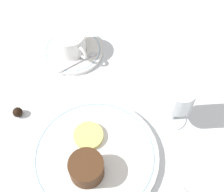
{
  "coord_description": "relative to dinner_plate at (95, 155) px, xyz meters",
  "views": [
    {
      "loc": [
        0.21,
        -0.15,
        0.62
      ],
      "look_at": [
        -0.07,
        0.09,
        0.04
      ],
      "focal_mm": 50.0,
      "sensor_mm": 36.0,
      "label": 1
    }
  ],
  "objects": [
    {
      "name": "chocolate_truffle",
      "position": [
        -0.19,
        -0.07,
        0.0
      ],
      "size": [
        0.02,
        0.02,
        0.02
      ],
      "color": "black",
      "rests_on": "ground_plane"
    },
    {
      "name": "ground_plane",
      "position": [
        0.0,
        0.02,
        -0.01
      ],
      "size": [
        3.0,
        3.0,
        0.0
      ],
      "primitive_type": "plane",
      "color": "white"
    },
    {
      "name": "pineapple_slice",
      "position": [
        -0.04,
        0.02,
        0.01
      ],
      "size": [
        0.06,
        0.06,
        0.01
      ],
      "color": "#EFE075",
      "rests_on": "dinner_plate"
    },
    {
      "name": "dinner_plate",
      "position": [
        0.0,
        0.0,
        0.0
      ],
      "size": [
        0.27,
        0.27,
        0.01
      ],
      "color": "white",
      "rests_on": "ground_plane"
    },
    {
      "name": "spoon",
      "position": [
        -0.22,
        0.13,
        0.0
      ],
      "size": [
        0.02,
        0.11,
        0.0
      ],
      "color": "silver",
      "rests_on": "saucer"
    },
    {
      "name": "saucer",
      "position": [
        -0.26,
        0.14,
        -0.0
      ],
      "size": [
        0.15,
        0.15,
        0.01
      ],
      "color": "white",
      "rests_on": "ground_plane"
    },
    {
      "name": "dessert_cake",
      "position": [
        0.02,
        -0.03,
        0.03
      ],
      "size": [
        0.07,
        0.07,
        0.05
      ],
      "color": "#4C2D19",
      "rests_on": "dinner_plate"
    },
    {
      "name": "wine_glass",
      "position": [
        0.04,
        0.19,
        0.07
      ],
      "size": [
        0.06,
        0.06,
        0.12
      ],
      "color": "silver",
      "rests_on": "ground_plane"
    },
    {
      "name": "coffee_cup",
      "position": [
        -0.26,
        0.14,
        0.03
      ],
      "size": [
        0.11,
        0.08,
        0.06
      ],
      "color": "white",
      "rests_on": "saucer"
    }
  ]
}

